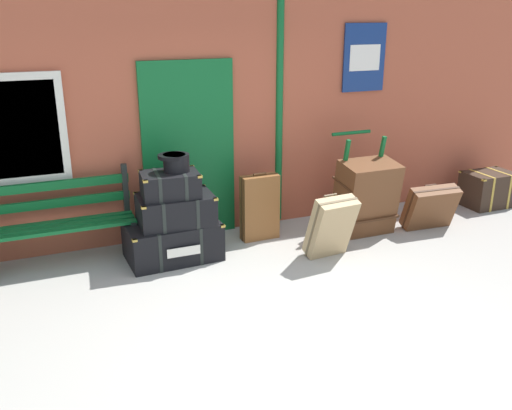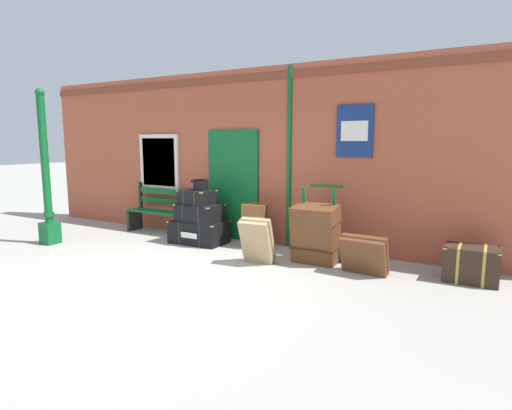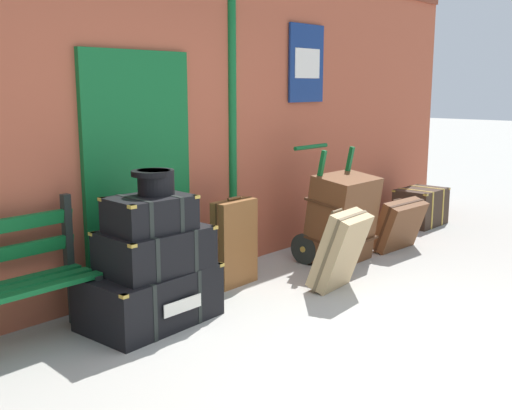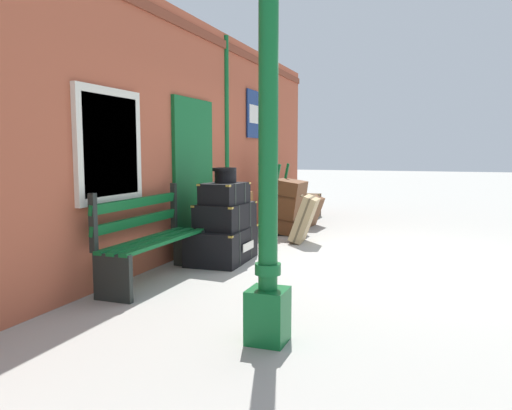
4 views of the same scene
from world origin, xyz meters
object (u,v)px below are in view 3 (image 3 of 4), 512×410
object	(u,v)px
steamer_trunk_middle	(155,249)
suitcase_slate	(234,243)
porters_trolley	(328,234)
large_brown_trunk	(342,218)
corner_trunk	(421,207)
suitcase_oxblood	(399,225)
steamer_trunk_base	(150,296)
suitcase_tan	(340,250)
round_hatbox	(155,180)
steamer_trunk_top	(150,213)

from	to	relation	value
steamer_trunk_middle	suitcase_slate	xyz separation A→B (m)	(1.07, 0.19, -0.18)
porters_trolley	large_brown_trunk	size ratio (longest dim) A/B	1.29
suitcase_slate	corner_trunk	distance (m)	3.45
corner_trunk	suitcase_oxblood	bearing A→B (deg)	-162.54
steamer_trunk_base	suitcase_tan	size ratio (longest dim) A/B	1.41
large_brown_trunk	suitcase_slate	world-z (taller)	large_brown_trunk
steamer_trunk_middle	round_hatbox	bearing A→B (deg)	18.40
steamer_trunk_base	round_hatbox	size ratio (longest dim) A/B	3.12
round_hatbox	suitcase_tan	distance (m)	1.83
round_hatbox	large_brown_trunk	world-z (taller)	round_hatbox
suitcase_slate	suitcase_oxblood	bearing A→B (deg)	-14.14
large_brown_trunk	corner_trunk	bearing A→B (deg)	5.67
corner_trunk	steamer_trunk_middle	bearing A→B (deg)	-178.97
porters_trolley	suitcase_oxblood	xyz separation A→B (m)	(0.82, -0.38, 0.02)
large_brown_trunk	steamer_trunk_base	bearing A→B (deg)	176.08
steamer_trunk_middle	suitcase_oxblood	size ratio (longest dim) A/B	1.24
porters_trolley	large_brown_trunk	world-z (taller)	porters_trolley
suitcase_slate	suitcase_tan	world-z (taller)	suitcase_slate
steamer_trunk_top	suitcase_tan	bearing A→B (deg)	-20.74
round_hatbox	suitcase_slate	size ratio (longest dim) A/B	0.40
large_brown_trunk	suitcase_oxblood	distance (m)	0.87
steamer_trunk_middle	porters_trolley	bearing A→B (deg)	0.98
large_brown_trunk	suitcase_slate	xyz separation A→B (m)	(-1.27, 0.32, -0.07)
steamer_trunk_middle	round_hatbox	size ratio (longest dim) A/B	2.49
large_brown_trunk	suitcase_oxblood	size ratio (longest dim) A/B	1.39
steamer_trunk_middle	suitcase_slate	distance (m)	1.10
steamer_trunk_base	suitcase_tan	world-z (taller)	suitcase_tan
steamer_trunk_middle	suitcase_tan	world-z (taller)	steamer_trunk_middle
large_brown_trunk	suitcase_tan	world-z (taller)	large_brown_trunk
suitcase_tan	corner_trunk	xyz separation A→B (m)	(2.93, 0.71, -0.13)
suitcase_oxblood	suitcase_slate	bearing A→B (deg)	165.86
steamer_trunk_top	large_brown_trunk	world-z (taller)	steamer_trunk_top
porters_trolley	suitcase_oxblood	distance (m)	0.91
suitcase_oxblood	steamer_trunk_top	bearing A→B (deg)	174.15
steamer_trunk_middle	suitcase_slate	size ratio (longest dim) A/B	1.00
steamer_trunk_base	large_brown_trunk	size ratio (longest dim) A/B	1.11
steamer_trunk_base	steamer_trunk_top	world-z (taller)	steamer_trunk_top
suitcase_slate	round_hatbox	bearing A→B (deg)	-170.33
steamer_trunk_middle	steamer_trunk_top	world-z (taller)	steamer_trunk_top
suitcase_oxblood	round_hatbox	bearing A→B (deg)	173.61
round_hatbox	large_brown_trunk	xyz separation A→B (m)	(2.31, -0.14, -0.64)
steamer_trunk_middle	suitcase_slate	world-z (taller)	suitcase_slate
corner_trunk	steamer_trunk_top	bearing A→B (deg)	-178.82
steamer_trunk_base	suitcase_slate	xyz separation A→B (m)	(1.11, 0.16, 0.19)
large_brown_trunk	porters_trolley	bearing A→B (deg)	90.00
suitcase_slate	suitcase_oxblood	xyz separation A→B (m)	(2.10, -0.53, -0.11)
steamer_trunk_base	round_hatbox	xyz separation A→B (m)	(0.07, -0.02, 0.90)
large_brown_trunk	suitcase_slate	distance (m)	1.31
round_hatbox	corner_trunk	distance (m)	4.57
suitcase_slate	suitcase_oxblood	size ratio (longest dim) A/B	1.24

